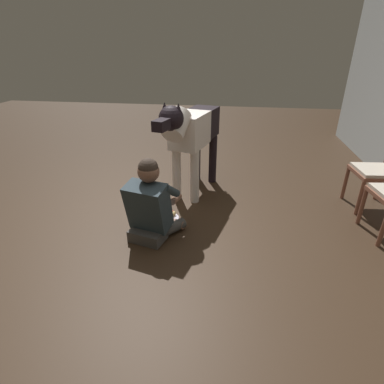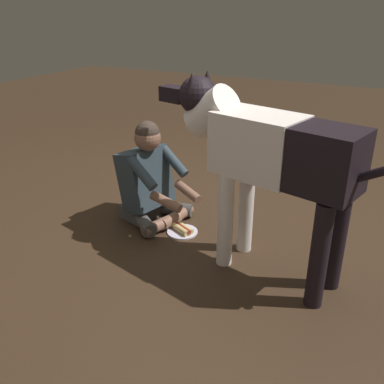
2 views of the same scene
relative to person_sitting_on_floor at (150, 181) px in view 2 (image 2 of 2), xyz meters
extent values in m
plane|color=#362518|center=(-0.41, -0.20, -0.35)|extent=(14.19, 14.19, 0.00)
cube|color=#413F3D|center=(0.09, -0.02, -0.29)|extent=(0.32, 0.39, 0.12)
cylinder|color=#413F3D|center=(-0.10, -0.14, -0.28)|extent=(0.41, 0.18, 0.11)
cylinder|color=brown|center=(-0.23, -0.03, -0.29)|extent=(0.15, 0.37, 0.09)
cylinder|color=#413F3D|center=(-0.02, 0.17, -0.28)|extent=(0.38, 0.34, 0.11)
cylinder|color=brown|center=(-0.19, 0.13, -0.29)|extent=(0.20, 0.37, 0.09)
cube|color=#29373F|center=(0.05, -0.01, 0.01)|extent=(0.40, 0.46, 0.52)
cylinder|color=#29373F|center=(-0.14, -0.14, 0.15)|extent=(0.30, 0.15, 0.24)
cylinder|color=brown|center=(-0.33, -0.05, -0.05)|extent=(0.28, 0.17, 0.12)
cylinder|color=#29373F|center=(-0.06, 0.20, 0.15)|extent=(0.30, 0.15, 0.24)
cylinder|color=brown|center=(-0.27, 0.19, -0.05)|extent=(0.27, 0.10, 0.12)
sphere|color=brown|center=(0.00, 0.00, 0.37)|extent=(0.21, 0.21, 0.21)
sphere|color=#372C24|center=(0.00, 0.00, 0.40)|extent=(0.19, 0.19, 0.19)
cylinder|color=silver|center=(-0.81, 0.33, -0.01)|extent=(0.11, 0.11, 0.67)
cylinder|color=silver|center=(-0.87, 0.09, -0.01)|extent=(0.11, 0.11, 0.67)
cylinder|color=black|center=(-1.47, 0.49, -0.01)|extent=(0.11, 0.11, 0.67)
cylinder|color=black|center=(-1.53, 0.25, -0.01)|extent=(0.11, 0.11, 0.67)
cube|color=silver|center=(-0.98, 0.24, 0.52)|extent=(0.60, 0.47, 0.39)
cube|color=black|center=(-1.38, 0.34, 0.52)|extent=(0.53, 0.43, 0.37)
cylinder|color=silver|center=(-0.62, 0.15, 0.67)|extent=(0.44, 0.33, 0.38)
sphere|color=black|center=(-0.50, 0.12, 0.76)|extent=(0.26, 0.26, 0.26)
cube|color=black|center=(-0.28, 0.07, 0.74)|extent=(0.22, 0.16, 0.10)
cone|color=black|center=(-0.49, 0.20, 0.86)|extent=(0.11, 0.11, 0.12)
cone|color=black|center=(-0.53, 0.05, 0.86)|extent=(0.11, 0.11, 0.12)
cylinder|color=black|center=(-1.62, 0.40, 0.48)|extent=(0.35, 0.13, 0.23)
cylinder|color=silver|center=(-0.35, 0.09, -0.34)|extent=(0.24, 0.24, 0.01)
cylinder|color=#D6B76E|center=(-0.36, 0.07, -0.31)|extent=(0.19, 0.12, 0.05)
cylinder|color=#D6B76E|center=(-0.34, 0.10, -0.31)|extent=(0.19, 0.12, 0.05)
cylinder|color=maroon|center=(-0.35, 0.09, -0.30)|extent=(0.19, 0.12, 0.04)
camera|label=1|loc=(2.54, 0.80, 1.44)|focal=28.16mm
camera|label=2|loc=(-1.77, 2.67, 1.33)|focal=39.58mm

